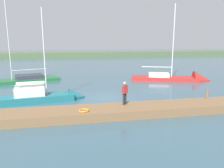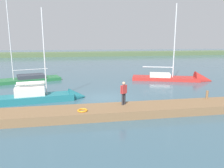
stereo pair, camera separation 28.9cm
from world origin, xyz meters
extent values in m
plane|color=#385666|center=(0.00, 0.00, 0.00)|extent=(200.00, 200.00, 0.00)
cube|color=#4C603D|center=(0.00, -53.45, 0.00)|extent=(180.00, 8.00, 2.40)
cube|color=brown|center=(0.00, 4.57, 0.29)|extent=(21.45, 2.34, 0.59)
cylinder|color=brown|center=(-7.51, 3.75, 0.91)|extent=(0.19, 0.19, 0.65)
torus|color=orange|center=(2.19, 5.04, 0.64)|extent=(0.66, 0.66, 0.10)
cube|color=#B22823|center=(-8.95, -7.42, 0.06)|extent=(8.64, 4.90, 0.73)
cone|color=#B22823|center=(-13.45, -5.89, 0.06)|extent=(2.74, 2.89, 2.34)
cube|color=silver|center=(-8.31, -7.64, 0.66)|extent=(2.98, 2.44, 0.48)
cylinder|color=silver|center=(-9.85, -7.11, 4.94)|extent=(0.14, 0.14, 9.03)
cylinder|color=silver|center=(-8.02, -7.74, 1.68)|extent=(3.69, 1.35, 0.11)
cube|color=#236638|center=(8.82, -9.41, 0.00)|extent=(9.07, 5.11, 0.78)
cube|color=#333842|center=(8.04, -9.66, 0.62)|extent=(3.63, 2.91, 0.46)
cylinder|color=silver|center=(9.95, -9.05, 6.20)|extent=(0.11, 0.11, 11.62)
cylinder|color=silver|center=(7.99, -9.67, 1.47)|extent=(3.94, 1.34, 0.09)
cube|color=#1E6B75|center=(5.79, 0.07, 0.11)|extent=(6.16, 2.47, 0.91)
cone|color=#1E6B75|center=(2.42, -0.41, 0.11)|extent=(1.69, 1.83, 1.63)
cube|color=silver|center=(6.31, 0.15, 0.92)|extent=(2.48, 1.49, 0.73)
cylinder|color=silver|center=(5.00, -0.04, 4.10)|extent=(0.10, 0.10, 7.08)
cylinder|color=silver|center=(6.21, 0.13, 1.49)|extent=(2.42, 0.42, 0.08)
cylinder|color=silver|center=(6.21, 0.13, 1.61)|extent=(2.21, 0.60, 0.29)
cylinder|color=#28282D|center=(-0.84, 4.05, 1.00)|extent=(0.14, 0.14, 0.82)
cylinder|color=#28282D|center=(-0.67, 4.16, 1.00)|extent=(0.14, 0.14, 0.82)
cube|color=#B23333|center=(-0.76, 4.10, 1.70)|extent=(0.49, 0.43, 0.58)
sphere|color=tan|center=(-0.76, 4.10, 2.13)|extent=(0.22, 0.22, 0.22)
cylinder|color=#B23333|center=(-0.98, 3.95, 1.71)|extent=(0.09, 0.09, 0.55)
cylinder|color=#B23333|center=(-0.53, 4.25, 1.71)|extent=(0.09, 0.09, 0.55)
camera|label=1|loc=(2.91, 18.40, 5.09)|focal=34.52mm
camera|label=2|loc=(2.62, 18.45, 5.09)|focal=34.52mm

